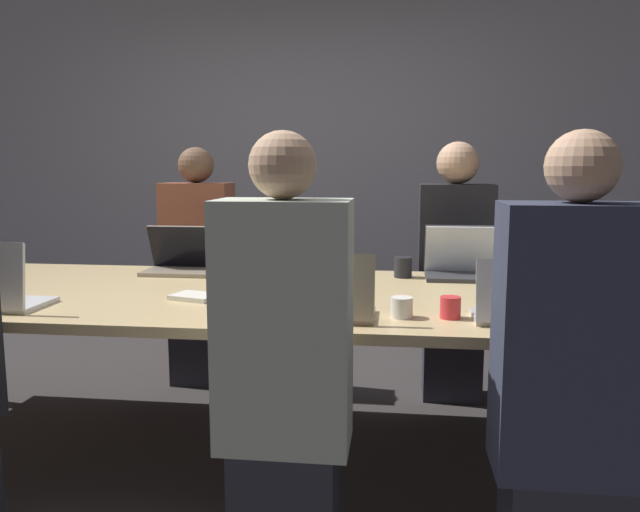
{
  "coord_description": "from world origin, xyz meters",
  "views": [
    {
      "loc": [
        0.68,
        -2.63,
        1.3
      ],
      "look_at": [
        0.34,
        0.1,
        0.9
      ],
      "focal_mm": 35.0,
      "sensor_mm": 36.0,
      "label": 1
    }
  ],
  "objects": [
    {
      "name": "laptop_far_midleft",
      "position": [
        -0.43,
        0.45,
        0.82
      ],
      "size": [
        0.36,
        0.25,
        0.24
      ],
      "color": "gray",
      "rests_on": "conference_table"
    },
    {
      "name": "stapler",
      "position": [
        0.1,
        -0.17,
        0.78
      ],
      "size": [
        0.12,
        0.15,
        0.05
      ],
      "rotation": [
        0.0,
        0.0,
        -0.55
      ],
      "color": "black",
      "rests_on": "conference_table"
    },
    {
      "name": "laptop_far_right",
      "position": [
        0.99,
        0.48,
        0.83
      ],
      "size": [
        0.34,
        0.26,
        0.26
      ],
      "color": "#333338",
      "rests_on": "conference_table"
    },
    {
      "name": "laptop_near_midright",
      "position": [
        0.44,
        -0.47,
        0.82
      ],
      "size": [
        0.34,
        0.24,
        0.25
      ],
      "rotation": [
        0.0,
        0.0,
        3.14
      ],
      "color": "gray",
      "rests_on": "conference_table"
    },
    {
      "name": "person_far_midleft",
      "position": [
        -0.49,
        0.91,
        0.68
      ],
      "size": [
        0.4,
        0.24,
        1.41
      ],
      "color": "#2D2D38",
      "rests_on": "ground_plane"
    },
    {
      "name": "notebook",
      "position": [
        -0.15,
        -0.17,
        0.76
      ],
      "size": [
        0.21,
        0.18,
        0.02
      ],
      "rotation": [
        0.0,
        0.0,
        -0.29
      ],
      "color": "silver",
      "rests_on": "conference_table"
    },
    {
      "name": "cup_near_right",
      "position": [
        0.88,
        -0.38,
        0.79
      ],
      "size": [
        0.08,
        0.08,
        0.08
      ],
      "color": "red",
      "rests_on": "conference_table"
    },
    {
      "name": "ground_plane",
      "position": [
        0.0,
        0.0,
        0.0
      ],
      "size": [
        24.0,
        24.0,
        0.0
      ],
      "primitive_type": "plane",
      "color": "#383333"
    },
    {
      "name": "conference_table",
      "position": [
        0.0,
        0.0,
        0.7
      ],
      "size": [
        3.88,
        1.27,
        0.75
      ],
      "color": "#D6B77F",
      "rests_on": "ground_plane"
    },
    {
      "name": "cup_far_right",
      "position": [
        0.71,
        0.45,
        0.8
      ],
      "size": [
        0.09,
        0.09,
        0.1
      ],
      "color": "#232328",
      "rests_on": "conference_table"
    },
    {
      "name": "person_far_right",
      "position": [
        1.0,
        0.84,
        0.7
      ],
      "size": [
        0.4,
        0.24,
        1.43
      ],
      "color": "#2D2D38",
      "rests_on": "ground_plane"
    },
    {
      "name": "laptop_near_right",
      "position": [
        1.12,
        -0.43,
        0.82
      ],
      "size": [
        0.33,
        0.23,
        0.23
      ],
      "rotation": [
        0.0,
        0.0,
        3.14
      ],
      "color": "#B7B7BC",
      "rests_on": "conference_table"
    },
    {
      "name": "bottle_far_right",
      "position": [
        1.26,
        0.35,
        0.87
      ],
      "size": [
        0.07,
        0.07,
        0.27
      ],
      "color": "#ADD1E0",
      "rests_on": "conference_table"
    },
    {
      "name": "cup_near_midright",
      "position": [
        0.7,
        -0.39,
        0.79
      ],
      "size": [
        0.08,
        0.08,
        0.08
      ],
      "color": "white",
      "rests_on": "conference_table"
    },
    {
      "name": "person_near_midright",
      "position": [
        0.35,
        -0.83,
        0.68
      ],
      "size": [
        0.4,
        0.24,
        1.4
      ],
      "rotation": [
        0.0,
        0.0,
        3.14
      ],
      "color": "#2D2D38",
      "rests_on": "ground_plane"
    },
    {
      "name": "person_near_right",
      "position": [
        1.16,
        -0.91,
        0.67
      ],
      "size": [
        0.4,
        0.24,
        1.39
      ],
      "rotation": [
        0.0,
        0.0,
        3.14
      ],
      "color": "#2D2D38",
      "rests_on": "ground_plane"
    },
    {
      "name": "curtain_wall",
      "position": [
        0.0,
        2.32,
        1.4
      ],
      "size": [
        12.0,
        0.06,
        2.8
      ],
      "color": "#9999A3",
      "rests_on": "ground_plane"
    }
  ]
}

